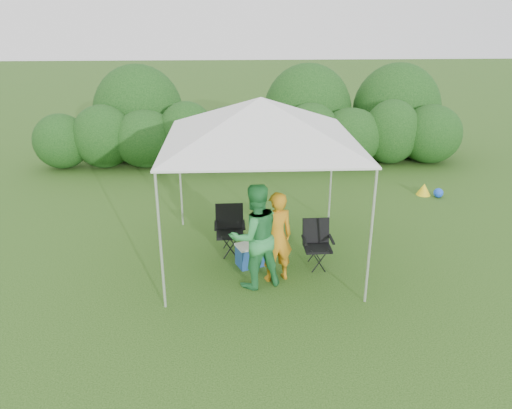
{
  "coord_description": "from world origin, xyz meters",
  "views": [
    {
      "loc": [
        -0.46,
        -7.38,
        4.17
      ],
      "look_at": [
        -0.08,
        0.4,
        1.05
      ],
      "focal_mm": 35.0,
      "sensor_mm": 36.0,
      "label": 1
    }
  ],
  "objects_px": {
    "chair_left": "(230,226)",
    "man": "(276,237)",
    "cooler": "(250,255)",
    "canopy": "(261,120)",
    "woman": "(255,236)",
    "chair_right": "(317,240)"
  },
  "relations": [
    {
      "from": "man",
      "to": "woman",
      "type": "bearing_deg",
      "value": 7.79
    },
    {
      "from": "chair_right",
      "to": "chair_left",
      "type": "distance_m",
      "value": 1.59
    },
    {
      "from": "woman",
      "to": "cooler",
      "type": "distance_m",
      "value": 0.92
    },
    {
      "from": "chair_right",
      "to": "cooler",
      "type": "bearing_deg",
      "value": 176.8
    },
    {
      "from": "man",
      "to": "woman",
      "type": "xyz_separation_m",
      "value": [
        -0.34,
        -0.15,
        0.09
      ]
    },
    {
      "from": "canopy",
      "to": "woman",
      "type": "xyz_separation_m",
      "value": [
        -0.14,
        -0.92,
        -1.61
      ]
    },
    {
      "from": "cooler",
      "to": "chair_left",
      "type": "bearing_deg",
      "value": 100.53
    },
    {
      "from": "man",
      "to": "woman",
      "type": "relative_size",
      "value": 0.89
    },
    {
      "from": "man",
      "to": "cooler",
      "type": "bearing_deg",
      "value": -67.27
    },
    {
      "from": "chair_left",
      "to": "canopy",
      "type": "bearing_deg",
      "value": -27.52
    },
    {
      "from": "chair_left",
      "to": "cooler",
      "type": "distance_m",
      "value": 0.71
    },
    {
      "from": "woman",
      "to": "chair_right",
      "type": "bearing_deg",
      "value": -171.16
    },
    {
      "from": "canopy",
      "to": "chair_left",
      "type": "distance_m",
      "value": 2.06
    },
    {
      "from": "man",
      "to": "chair_left",
      "type": "bearing_deg",
      "value": -70.3
    },
    {
      "from": "chair_left",
      "to": "man",
      "type": "height_order",
      "value": "man"
    },
    {
      "from": "chair_right",
      "to": "cooler",
      "type": "distance_m",
      "value": 1.16
    },
    {
      "from": "chair_right",
      "to": "woman",
      "type": "distance_m",
      "value": 1.3
    },
    {
      "from": "chair_left",
      "to": "woman",
      "type": "xyz_separation_m",
      "value": [
        0.4,
        -1.18,
        0.36
      ]
    },
    {
      "from": "canopy",
      "to": "chair_right",
      "type": "xyz_separation_m",
      "value": [
        0.94,
        -0.32,
        -2.0
      ]
    },
    {
      "from": "cooler",
      "to": "man",
      "type": "bearing_deg",
      "value": -73.5
    },
    {
      "from": "canopy",
      "to": "chair_right",
      "type": "relative_size",
      "value": 3.81
    },
    {
      "from": "canopy",
      "to": "cooler",
      "type": "xyz_separation_m",
      "value": [
        -0.19,
        -0.28,
        -2.27
      ]
    }
  ]
}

